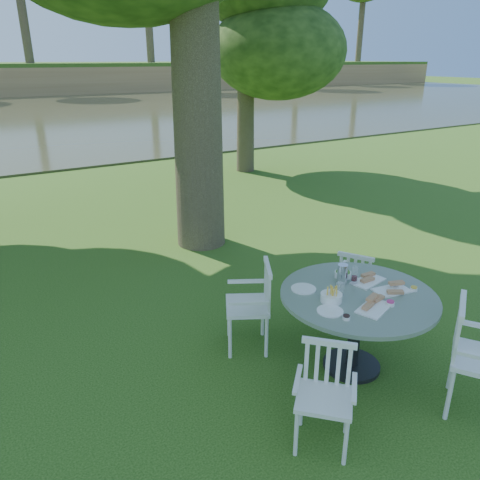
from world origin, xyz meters
The scene contains 8 objects.
ground centered at (0.00, 0.00, 0.00)m, with size 140.00×140.00×0.00m, color #1C3F0D.
table centered at (0.27, -1.50, 0.67)m, with size 1.47×1.47×0.82m.
chair_ne centered at (0.99, -0.77, 0.49)m, with size 0.55×0.56×0.83m.
chair_nw centered at (-0.35, -0.69, 0.55)m, with size 0.62×0.63×0.94m.
chair_sw centered at (-0.59, -2.05, 0.50)m, with size 0.58×0.58×0.84m.
chair_se centered at (0.68, -2.42, 0.59)m, with size 0.68×0.67×1.01m.
tableware centered at (0.21, -1.41, 0.86)m, with size 1.10×0.90×0.20m.
river centered at (0.00, 23.00, 0.00)m, with size 100.00×28.00×0.12m, color #363821.
Camera 1 is at (-2.71, -4.25, 2.88)m, focal length 35.00 mm.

